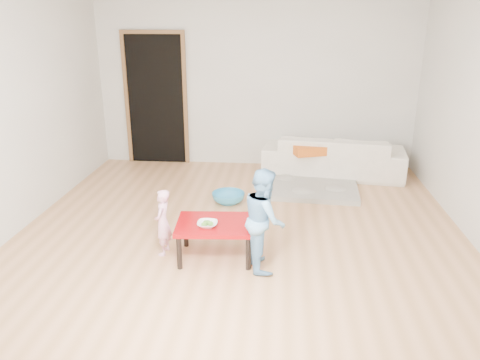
# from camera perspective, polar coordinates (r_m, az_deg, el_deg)

# --- Properties ---
(floor) EXTENTS (5.00, 5.00, 0.01)m
(floor) POSITION_cam_1_polar(r_m,az_deg,el_deg) (5.43, 0.19, -5.78)
(floor) COLOR #B8824F
(floor) RESTS_ON ground
(back_wall) EXTENTS (5.00, 0.02, 2.60)m
(back_wall) POSITION_cam_1_polar(r_m,az_deg,el_deg) (7.48, 1.92, 11.60)
(back_wall) COLOR silver
(back_wall) RESTS_ON floor
(left_wall) EXTENTS (0.02, 5.00, 2.60)m
(left_wall) POSITION_cam_1_polar(r_m,az_deg,el_deg) (5.79, -25.48, 7.48)
(left_wall) COLOR silver
(left_wall) RESTS_ON floor
(doorway) EXTENTS (1.02, 0.08, 2.11)m
(doorway) POSITION_cam_1_polar(r_m,az_deg,el_deg) (7.76, -10.17, 9.54)
(doorway) COLOR brown
(doorway) RESTS_ON back_wall
(sofa) EXTENTS (2.18, 1.07, 0.61)m
(sofa) POSITION_cam_1_polar(r_m,az_deg,el_deg) (7.27, 11.27, 3.00)
(sofa) COLOR white
(sofa) RESTS_ON floor
(cushion) EXTENTS (0.61, 0.57, 0.13)m
(cushion) POSITION_cam_1_polar(r_m,az_deg,el_deg) (6.96, 8.38, 3.82)
(cushion) COLOR #D86018
(cushion) RESTS_ON sofa
(red_table) EXTENTS (0.80, 0.62, 0.38)m
(red_table) POSITION_cam_1_polar(r_m,az_deg,el_deg) (4.72, -3.01, -7.32)
(red_table) COLOR maroon
(red_table) RESTS_ON floor
(bowl) EXTENTS (0.20, 0.20, 0.05)m
(bowl) POSITION_cam_1_polar(r_m,az_deg,el_deg) (4.55, -4.00, -5.41)
(bowl) COLOR white
(bowl) RESTS_ON red_table
(broccoli) EXTENTS (0.12, 0.12, 0.06)m
(broccoli) POSITION_cam_1_polar(r_m,az_deg,el_deg) (4.55, -4.00, -5.36)
(broccoli) COLOR #2D5919
(broccoli) RESTS_ON red_table
(child_pink) EXTENTS (0.18, 0.26, 0.69)m
(child_pink) POSITION_cam_1_polar(r_m,az_deg,el_deg) (4.79, -9.40, -5.12)
(child_pink) COLOR pink
(child_pink) RESTS_ON floor
(child_blue) EXTENTS (0.47, 0.55, 0.99)m
(child_blue) POSITION_cam_1_polar(r_m,az_deg,el_deg) (4.43, 2.97, -4.77)
(child_blue) COLOR #5EA6DB
(child_blue) RESTS_ON floor
(basin) EXTENTS (0.43, 0.43, 0.13)m
(basin) POSITION_cam_1_polar(r_m,az_deg,el_deg) (6.11, -1.43, -2.16)
(basin) COLOR teal
(basin) RESTS_ON floor
(blanket) EXTENTS (1.41, 1.20, 0.07)m
(blanket) POSITION_cam_1_polar(r_m,az_deg,el_deg) (6.67, 8.36, -0.79)
(blanket) COLOR #A6A192
(blanket) RESTS_ON floor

